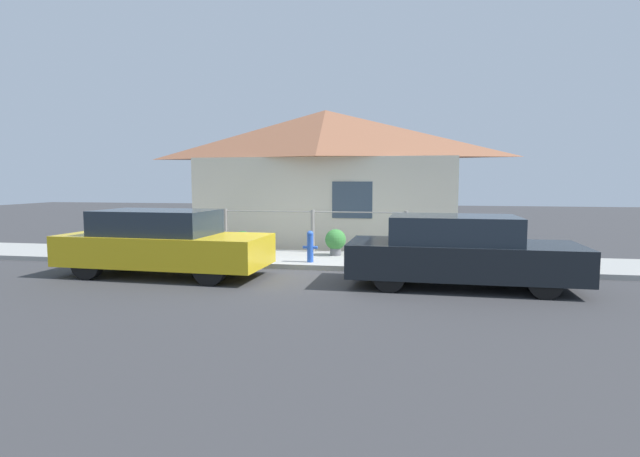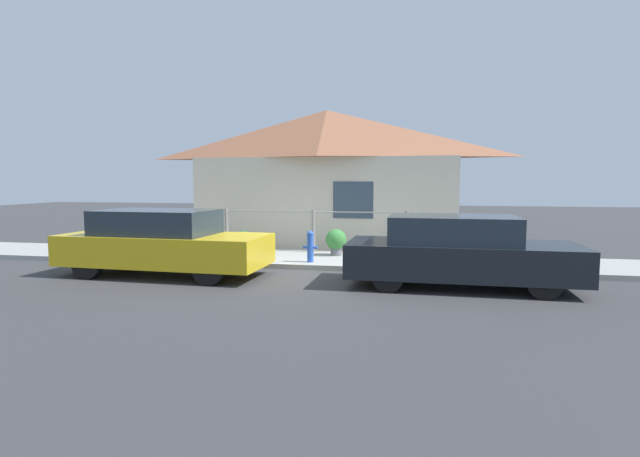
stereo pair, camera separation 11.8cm
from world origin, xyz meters
name	(u,v)px [view 2 (the right image)]	position (x,y,z in m)	size (l,w,h in m)	color
ground_plane	(294,270)	(0.00, 0.00, 0.00)	(60.00, 60.00, 0.00)	#38383A
sidewalk	(305,259)	(0.00, 1.12, 0.06)	(24.00, 2.24, 0.11)	#9E9E99
house	(326,140)	(0.00, 3.93, 3.14)	(7.87, 2.23, 4.02)	beige
fence	(313,229)	(0.00, 2.09, 0.72)	(4.90, 0.10, 1.09)	gray
car_left	(163,242)	(-2.52, -1.15, 0.69)	(4.32, 1.81, 1.36)	gold
car_right	(459,252)	(3.43, -1.15, 0.66)	(4.20, 1.75, 1.32)	black
fire_hydrant	(310,246)	(0.28, 0.41, 0.49)	(0.34, 0.15, 0.72)	blue
potted_plant_near_hydrant	(336,241)	(0.69, 1.55, 0.48)	(0.52, 0.52, 0.66)	slate
potted_plant_by_fence	(244,241)	(-1.74, 1.57, 0.42)	(0.42, 0.42, 0.56)	slate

